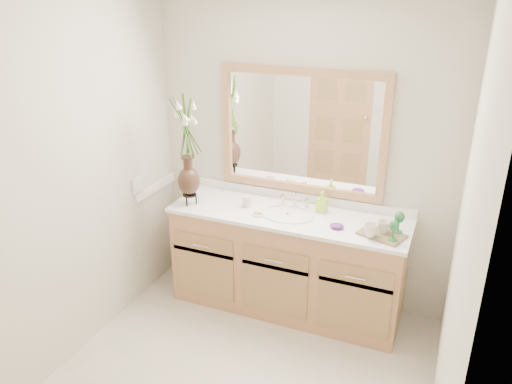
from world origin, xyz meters
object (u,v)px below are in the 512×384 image
at_px(soap_bottle, 322,203).
at_px(tray, 382,235).
at_px(flower_vase, 186,136).
at_px(tumbler, 247,201).

relative_size(soap_bottle, tray, 0.50).
bearing_deg(soap_bottle, flower_vase, -158.32).
height_order(flower_vase, soap_bottle, flower_vase).
xyz_separation_m(flower_vase, tray, (1.51, 0.03, -0.55)).
distance_m(flower_vase, tumbler, 0.69).
bearing_deg(flower_vase, tray, 1.29).
xyz_separation_m(flower_vase, soap_bottle, (1.01, 0.26, -0.49)).
bearing_deg(soap_bottle, tray, -17.71).
relative_size(tumbler, soap_bottle, 0.59).
bearing_deg(tumbler, soap_bottle, 12.94).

